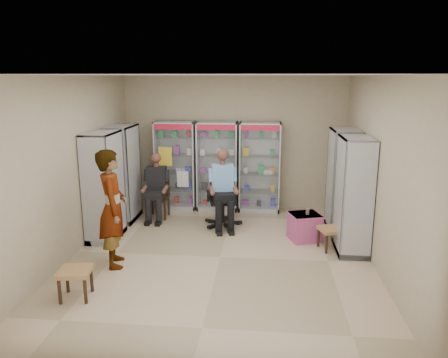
# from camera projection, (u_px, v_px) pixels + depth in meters

# --- Properties ---
(floor) EXTENTS (6.00, 6.00, 0.00)m
(floor) POSITION_uv_depth(u_px,v_px,m) (220.00, 257.00, 7.38)
(floor) COLOR tan
(floor) RESTS_ON ground
(room_shell) EXTENTS (5.02, 6.02, 3.01)m
(room_shell) POSITION_uv_depth(u_px,v_px,m) (220.00, 142.00, 6.93)
(room_shell) COLOR tan
(room_shell) RESTS_ON ground
(cabinet_back_left) EXTENTS (0.90, 0.50, 2.00)m
(cabinet_back_left) POSITION_uv_depth(u_px,v_px,m) (176.00, 166.00, 9.91)
(cabinet_back_left) COLOR #B6B8BE
(cabinet_back_left) RESTS_ON floor
(cabinet_back_mid) EXTENTS (0.90, 0.50, 2.00)m
(cabinet_back_mid) POSITION_uv_depth(u_px,v_px,m) (217.00, 166.00, 9.83)
(cabinet_back_mid) COLOR #9DA0A3
(cabinet_back_mid) RESTS_ON floor
(cabinet_back_right) EXTENTS (0.90, 0.50, 2.00)m
(cabinet_back_right) POSITION_uv_depth(u_px,v_px,m) (260.00, 167.00, 9.74)
(cabinet_back_right) COLOR silver
(cabinet_back_right) RESTS_ON floor
(cabinet_right_far) EXTENTS (0.90, 0.50, 2.00)m
(cabinet_right_far) POSITION_uv_depth(u_px,v_px,m) (343.00, 181.00, 8.49)
(cabinet_right_far) COLOR silver
(cabinet_right_far) RESTS_ON floor
(cabinet_right_near) EXTENTS (0.90, 0.50, 2.00)m
(cabinet_right_near) POSITION_uv_depth(u_px,v_px,m) (353.00, 196.00, 7.43)
(cabinet_right_near) COLOR #A9ACB0
(cabinet_right_near) RESTS_ON floor
(cabinet_left_far) EXTENTS (0.90, 0.50, 2.00)m
(cabinet_left_far) POSITION_uv_depth(u_px,v_px,m) (123.00, 174.00, 9.10)
(cabinet_left_far) COLOR silver
(cabinet_left_far) RESTS_ON floor
(cabinet_left_near) EXTENTS (0.90, 0.50, 2.00)m
(cabinet_left_near) POSITION_uv_depth(u_px,v_px,m) (104.00, 187.00, 8.03)
(cabinet_left_near) COLOR silver
(cabinet_left_near) RESTS_ON floor
(wooden_chair) EXTENTS (0.42, 0.42, 0.94)m
(wooden_chair) POSITION_uv_depth(u_px,v_px,m) (158.00, 196.00, 9.35)
(wooden_chair) COLOR black
(wooden_chair) RESTS_ON floor
(seated_customer) EXTENTS (0.44, 0.60, 1.34)m
(seated_customer) POSITION_uv_depth(u_px,v_px,m) (157.00, 188.00, 9.26)
(seated_customer) COLOR black
(seated_customer) RESTS_ON floor
(office_chair) EXTENTS (0.76, 0.76, 1.17)m
(office_chair) POSITION_uv_depth(u_px,v_px,m) (223.00, 198.00, 8.82)
(office_chair) COLOR black
(office_chair) RESTS_ON floor
(seated_shopkeeper) EXTENTS (0.62, 0.77, 1.49)m
(seated_shopkeeper) POSITION_uv_depth(u_px,v_px,m) (222.00, 191.00, 8.74)
(seated_shopkeeper) COLOR #7AA8F1
(seated_shopkeeper) RESTS_ON floor
(pink_trunk) EXTENTS (0.65, 0.64, 0.50)m
(pink_trunk) POSITION_uv_depth(u_px,v_px,m) (304.00, 227.00, 8.11)
(pink_trunk) COLOR #A64280
(pink_trunk) RESTS_ON floor
(tea_glass) EXTENTS (0.07, 0.07, 0.11)m
(tea_glass) POSITION_uv_depth(u_px,v_px,m) (308.00, 211.00, 8.03)
(tea_glass) COLOR #5D1608
(tea_glass) RESTS_ON pink_trunk
(woven_stool_a) EXTENTS (0.51, 0.51, 0.40)m
(woven_stool_a) POSITION_uv_depth(u_px,v_px,m) (331.00, 238.00, 7.67)
(woven_stool_a) COLOR #976A40
(woven_stool_a) RESTS_ON floor
(woven_stool_b) EXTENTS (0.48, 0.48, 0.42)m
(woven_stool_b) POSITION_uv_depth(u_px,v_px,m) (76.00, 283.00, 5.98)
(woven_stool_b) COLOR #A07043
(woven_stool_b) RESTS_ON floor
(standing_man) EXTENTS (0.65, 0.80, 1.89)m
(standing_man) POSITION_uv_depth(u_px,v_px,m) (113.00, 209.00, 6.88)
(standing_man) COLOR gray
(standing_man) RESTS_ON floor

